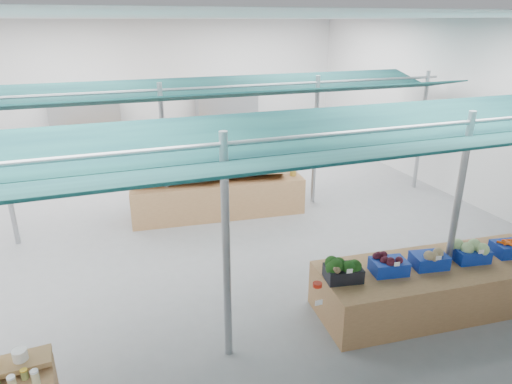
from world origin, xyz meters
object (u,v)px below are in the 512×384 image
vendor_right (229,166)px  vendor_left (156,174)px  fruit_counter (218,198)px  veg_counter (437,285)px  crate_stack (453,281)px

vendor_right → vendor_left: bearing=5.6°
fruit_counter → vendor_right: bearing=67.0°
veg_counter → vendor_left: size_ratio=2.42×
veg_counter → vendor_right: bearing=110.4°
crate_stack → vendor_right: (-1.93, 5.62, 0.44)m
vendor_left → vendor_right: same height
fruit_counter → vendor_left: size_ratio=2.50×
crate_stack → veg_counter: bearing=-172.4°
vendor_left → crate_stack: bearing=129.2°
crate_stack → vendor_right: size_ratio=0.42×
crate_stack → vendor_left: bearing=123.6°
fruit_counter → veg_counter: bearing=-59.0°
veg_counter → fruit_counter: size_ratio=0.97×
veg_counter → vendor_right: (-1.57, 5.67, 0.40)m
fruit_counter → vendor_left: bearing=143.1°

